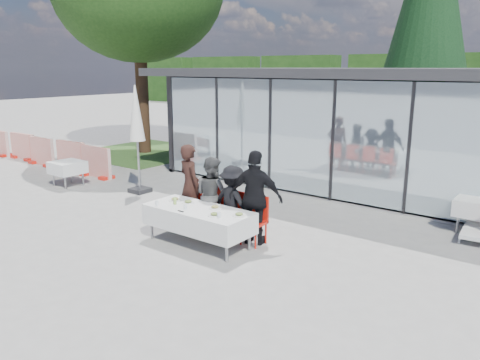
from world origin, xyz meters
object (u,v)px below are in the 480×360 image
(diner_a, at_px, (190,186))
(diner_chair_c, at_px, (234,212))
(lounger, at_px, (480,224))
(conifer_tree, at_px, (430,1))
(dining_table, at_px, (198,219))
(spare_table_right, at_px, (478,207))
(construction_barriers, at_px, (44,153))
(diner_d, at_px, (255,198))
(plate_a, at_px, (175,199))
(diner_b, at_px, (212,195))
(folded_eyeglasses, at_px, (181,211))
(plate_extra, at_px, (215,214))
(juice_bottle, at_px, (175,201))
(diner_c, at_px, (233,202))
(plate_c, at_px, (215,207))
(market_umbrella, at_px, (136,121))
(plate_d, at_px, (239,215))
(spare_table_left, at_px, (67,168))
(diner_chair_a, at_px, (191,202))
(diner_chair_b, at_px, (213,207))
(diner_chair_d, at_px, (256,218))

(diner_a, distance_m, diner_chair_c, 1.27)
(lounger, bearing_deg, conifer_tree, 114.11)
(dining_table, relative_size, spare_table_right, 2.63)
(construction_barriers, bearing_deg, diner_d, -9.09)
(construction_barriers, bearing_deg, lounger, 6.01)
(plate_a, bearing_deg, dining_table, -8.44)
(diner_b, relative_size, folded_eyeglasses, 11.77)
(plate_extra, xyz_separation_m, construction_barriers, (-10.38, 2.60, -0.34))
(juice_bottle, distance_m, folded_eyeglasses, 0.54)
(diner_c, distance_m, lounger, 5.23)
(plate_c, relative_size, juice_bottle, 1.80)
(diner_d, distance_m, market_umbrella, 5.18)
(plate_c, bearing_deg, diner_d, 41.55)
(plate_d, relative_size, juice_bottle, 1.80)
(diner_chair_c, xyz_separation_m, construction_barriers, (-10.12, 1.68, -0.10))
(folded_eyeglasses, distance_m, construction_barriers, 10.09)
(plate_d, xyz_separation_m, plate_extra, (-0.37, -0.27, 0.00))
(plate_d, height_order, juice_bottle, juice_bottle)
(plate_a, height_order, spare_table_right, plate_a)
(plate_d, xyz_separation_m, spare_table_left, (-7.27, 1.06, -0.22))
(diner_chair_a, bearing_deg, spare_table_right, 33.30)
(diner_chair_a, xyz_separation_m, plate_c, (1.18, -0.56, 0.24))
(diner_chair_c, distance_m, conifer_tree, 13.75)
(diner_chair_b, bearing_deg, plate_c, -46.24)
(diner_b, distance_m, juice_bottle, 0.86)
(diner_b, relative_size, diner_chair_c, 1.69)
(diner_d, height_order, market_umbrella, market_umbrella)
(plate_a, bearing_deg, diner_chair_c, 30.92)
(diner_a, height_order, folded_eyeglasses, diner_a)
(diner_b, height_order, diner_chair_d, diner_b)
(diner_c, bearing_deg, diner_b, 6.04)
(diner_chair_b, bearing_deg, juice_bottle, -110.97)
(diner_chair_c, height_order, plate_d, diner_chair_c)
(diner_d, bearing_deg, plate_a, 5.43)
(diner_d, xyz_separation_m, construction_barriers, (-10.69, 1.71, -0.51))
(diner_d, bearing_deg, dining_table, 24.54)
(diner_chair_d, bearing_deg, juice_bottle, -150.45)
(diner_d, bearing_deg, diner_b, -15.07)
(diner_b, distance_m, diner_c, 0.57)
(market_umbrella, bearing_deg, dining_table, -25.86)
(diner_a, relative_size, diner_chair_a, 1.90)
(spare_table_left, bearing_deg, plate_d, -8.29)
(diner_a, distance_m, diner_b, 0.65)
(plate_extra, distance_m, spare_table_left, 7.03)
(diner_chair_a, height_order, plate_c, diner_chair_a)
(diner_d, height_order, spare_table_right, diner_d)
(plate_extra, bearing_deg, construction_barriers, 165.94)
(diner_b, height_order, plate_c, diner_b)
(plate_c, bearing_deg, plate_extra, -50.89)
(diner_chair_c, bearing_deg, dining_table, -112.04)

